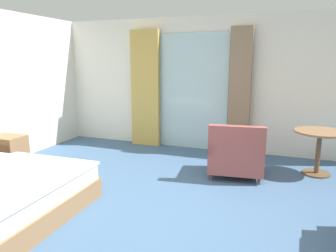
% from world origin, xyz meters
% --- Properties ---
extents(ground, '(6.73, 6.64, 0.10)m').
position_xyz_m(ground, '(0.00, 0.00, -0.05)').
color(ground, '#426084').
extents(wall_back, '(6.33, 0.12, 2.52)m').
position_xyz_m(wall_back, '(0.00, 3.06, 1.26)').
color(wall_back, white).
rests_on(wall_back, ground).
extents(balcony_glass_door, '(1.42, 0.02, 2.22)m').
position_xyz_m(balcony_glass_door, '(-0.36, 2.98, 1.11)').
color(balcony_glass_door, silver).
rests_on(balcony_glass_door, ground).
extents(curtain_panel_left, '(0.59, 0.10, 2.30)m').
position_xyz_m(curtain_panel_left, '(-1.29, 2.88, 1.15)').
color(curtain_panel_left, tan).
rests_on(curtain_panel_left, ground).
extents(curtain_panel_right, '(0.39, 0.10, 2.30)m').
position_xyz_m(curtain_panel_right, '(0.57, 2.88, 1.15)').
color(curtain_panel_right, '#897056').
rests_on(curtain_panel_right, ground).
extents(nightstand, '(0.52, 0.39, 0.54)m').
position_xyz_m(nightstand, '(-2.75, 0.77, 0.27)').
color(nightstand, olive).
rests_on(nightstand, ground).
extents(armchair_by_window, '(0.86, 0.79, 0.83)m').
position_xyz_m(armchair_by_window, '(0.72, 1.66, 0.33)').
color(armchair_by_window, '#9E4C47').
rests_on(armchair_by_window, ground).
extents(round_cafe_table, '(0.74, 0.74, 0.68)m').
position_xyz_m(round_cafe_table, '(1.88, 2.20, 0.51)').
color(round_cafe_table, olive).
rests_on(round_cafe_table, ground).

